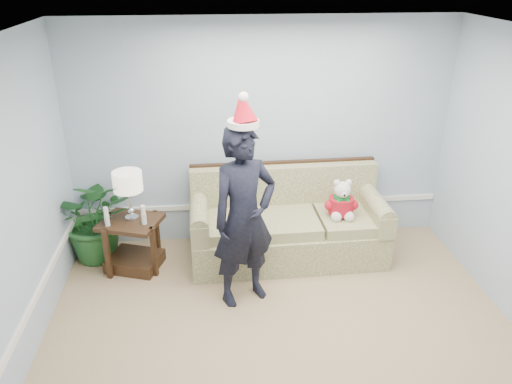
{
  "coord_description": "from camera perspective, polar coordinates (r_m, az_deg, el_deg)",
  "views": [
    {
      "loc": [
        -0.62,
        -3.09,
        3.2
      ],
      "look_at": [
        -0.16,
        1.55,
        1.05
      ],
      "focal_mm": 35.0,
      "sensor_mm": 36.0,
      "label": 1
    }
  ],
  "objects": [
    {
      "name": "houseplant",
      "position": [
        6.04,
        -17.75,
        -2.75
      ],
      "size": [
        1.02,
        0.9,
        1.06
      ],
      "primitive_type": "imported",
      "rotation": [
        0.0,
        0.0,
        -0.08
      ],
      "color": "#205826",
      "rests_on": "room_shell"
    },
    {
      "name": "candle_pair",
      "position": [
        5.57,
        -14.72,
        -2.7
      ],
      "size": [
        0.45,
        0.06,
        0.22
      ],
      "color": "silver",
      "rests_on": "side_table"
    },
    {
      "name": "teddy_bear",
      "position": [
        5.74,
        9.74,
        -1.29
      ],
      "size": [
        0.3,
        0.33,
        0.46
      ],
      "rotation": [
        0.0,
        0.0,
        -0.05
      ],
      "color": "silver",
      "rests_on": "sofa"
    },
    {
      "name": "man",
      "position": [
        4.87,
        -1.36,
        -2.95
      ],
      "size": [
        0.81,
        0.69,
        1.87
      ],
      "primitive_type": "imported",
      "rotation": [
        0.0,
        0.0,
        0.42
      ],
      "color": "black",
      "rests_on": "room_shell"
    },
    {
      "name": "table_lamp",
      "position": [
        5.54,
        -14.44,
        0.95
      ],
      "size": [
        0.32,
        0.32,
        0.57
      ],
      "color": "silver",
      "rests_on": "side_table"
    },
    {
      "name": "wainscot_trim",
      "position": [
        5.1,
        -11.17,
        -8.4
      ],
      "size": [
        4.49,
        4.99,
        0.06
      ],
      "color": "white",
      "rests_on": "room_shell"
    },
    {
      "name": "sofa",
      "position": [
        5.92,
        3.52,
        -3.87
      ],
      "size": [
        2.25,
        1.0,
        1.05
      ],
      "rotation": [
        0.0,
        0.0,
        0.02
      ],
      "color": "#4B5B2B",
      "rests_on": "room_shell"
    },
    {
      "name": "room_shell",
      "position": [
        3.65,
        4.9,
        -5.81
      ],
      "size": [
        4.54,
        5.04,
        2.74
      ],
      "color": "tan",
      "rests_on": "ground"
    },
    {
      "name": "santa_hat",
      "position": [
        4.49,
        -1.51,
        9.34
      ],
      "size": [
        0.38,
        0.41,
        0.34
      ],
      "rotation": [
        0.0,
        0.0,
        0.39
      ],
      "color": "silver",
      "rests_on": "man"
    },
    {
      "name": "side_table",
      "position": [
        5.88,
        -13.81,
        -6.32
      ],
      "size": [
        0.76,
        0.7,
        0.61
      ],
      "rotation": [
        0.0,
        0.0,
        -0.33
      ],
      "color": "#3B2615",
      "rests_on": "room_shell"
    }
  ]
}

